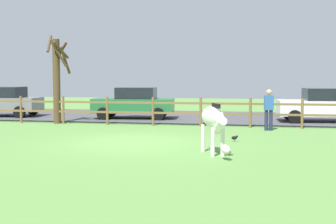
{
  "coord_description": "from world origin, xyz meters",
  "views": [
    {
      "loc": [
        3.69,
        -13.63,
        2.12
      ],
      "look_at": [
        0.99,
        0.59,
        0.96
      ],
      "focal_mm": 46.79,
      "sensor_mm": 36.0,
      "label": 1
    }
  ],
  "objects_px": {
    "parked_car_grey": "(2,101)",
    "visitor_near_fence": "(269,108)",
    "parked_car_green": "(134,103)",
    "bare_tree": "(57,77)",
    "zebra": "(214,121)",
    "crow_on_grass": "(235,138)",
    "parked_car_white": "(323,105)"
  },
  "relations": [
    {
      "from": "bare_tree",
      "to": "crow_on_grass",
      "type": "relative_size",
      "value": 18.8
    },
    {
      "from": "zebra",
      "to": "parked_car_white",
      "type": "height_order",
      "value": "parked_car_white"
    },
    {
      "from": "bare_tree",
      "to": "parked_car_grey",
      "type": "height_order",
      "value": "bare_tree"
    },
    {
      "from": "crow_on_grass",
      "to": "visitor_near_fence",
      "type": "xyz_separation_m",
      "value": [
        1.21,
        3.26,
        0.78
      ]
    },
    {
      "from": "zebra",
      "to": "parked_car_grey",
      "type": "distance_m",
      "value": 15.09
    },
    {
      "from": "parked_car_grey",
      "to": "crow_on_grass",
      "type": "bearing_deg",
      "value": -28.06
    },
    {
      "from": "crow_on_grass",
      "to": "parked_car_green",
      "type": "bearing_deg",
      "value": 127.88
    },
    {
      "from": "bare_tree",
      "to": "crow_on_grass",
      "type": "bearing_deg",
      "value": -27.18
    },
    {
      "from": "parked_car_green",
      "to": "crow_on_grass",
      "type": "bearing_deg",
      "value": -52.12
    },
    {
      "from": "parked_car_green",
      "to": "parked_car_grey",
      "type": "bearing_deg",
      "value": -179.06
    },
    {
      "from": "parked_car_green",
      "to": "visitor_near_fence",
      "type": "distance_m",
      "value": 7.35
    },
    {
      "from": "bare_tree",
      "to": "parked_car_green",
      "type": "height_order",
      "value": "bare_tree"
    },
    {
      "from": "crow_on_grass",
      "to": "visitor_near_fence",
      "type": "height_order",
      "value": "visitor_near_fence"
    },
    {
      "from": "visitor_near_fence",
      "to": "parked_car_green",
      "type": "bearing_deg",
      "value": 151.65
    },
    {
      "from": "zebra",
      "to": "crow_on_grass",
      "type": "relative_size",
      "value": 8.38
    },
    {
      "from": "bare_tree",
      "to": "zebra",
      "type": "height_order",
      "value": "bare_tree"
    },
    {
      "from": "visitor_near_fence",
      "to": "bare_tree",
      "type": "bearing_deg",
      "value": 174.27
    },
    {
      "from": "bare_tree",
      "to": "crow_on_grass",
      "type": "distance_m",
      "value": 9.42
    },
    {
      "from": "zebra",
      "to": "parked_car_green",
      "type": "relative_size",
      "value": 0.44
    },
    {
      "from": "parked_car_grey",
      "to": "parked_car_white",
      "type": "relative_size",
      "value": 1.01
    },
    {
      "from": "parked_car_grey",
      "to": "visitor_near_fence",
      "type": "bearing_deg",
      "value": -13.87
    },
    {
      "from": "bare_tree",
      "to": "parked_car_green",
      "type": "xyz_separation_m",
      "value": [
        2.93,
        2.55,
        -1.28
      ]
    },
    {
      "from": "bare_tree",
      "to": "parked_car_grey",
      "type": "xyz_separation_m",
      "value": [
        -4.25,
        2.43,
        -1.28
      ]
    },
    {
      "from": "zebra",
      "to": "bare_tree",
      "type": "bearing_deg",
      "value": 138.7
    },
    {
      "from": "parked_car_white",
      "to": "parked_car_green",
      "type": "xyz_separation_m",
      "value": [
        -9.04,
        0.05,
        0.0
      ]
    },
    {
      "from": "parked_car_green",
      "to": "visitor_near_fence",
      "type": "relative_size",
      "value": 2.52
    },
    {
      "from": "bare_tree",
      "to": "zebra",
      "type": "distance_m",
      "value": 10.33
    },
    {
      "from": "crow_on_grass",
      "to": "parked_car_green",
      "type": "distance_m",
      "value": 8.58
    },
    {
      "from": "parked_car_green",
      "to": "visitor_near_fence",
      "type": "height_order",
      "value": "visitor_near_fence"
    },
    {
      "from": "visitor_near_fence",
      "to": "parked_car_white",
      "type": "bearing_deg",
      "value": 53.18
    },
    {
      "from": "crow_on_grass",
      "to": "zebra",
      "type": "bearing_deg",
      "value": -100.57
    },
    {
      "from": "parked_car_grey",
      "to": "visitor_near_fence",
      "type": "height_order",
      "value": "visitor_near_fence"
    }
  ]
}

